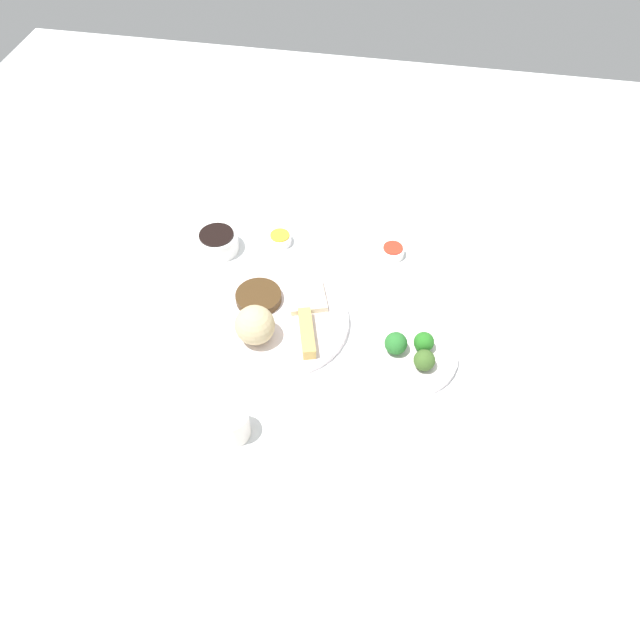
{
  "coord_description": "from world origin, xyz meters",
  "views": [
    {
      "loc": [
        -0.77,
        -0.2,
        0.98
      ],
      "look_at": [
        -0.01,
        -0.06,
        0.06
      ],
      "focal_mm": 34.95,
      "sensor_mm": 36.0,
      "label": 1
    }
  ],
  "objects_px": {
    "broccoli_plate": "(406,353)",
    "teacup": "(233,425)",
    "sauce_ramekin_hot_mustard": "(280,239)",
    "sauce_ramekin_sweet_and_sour": "(393,252)",
    "main_plate": "(282,321)",
    "soy_sauce_bowl": "(218,242)"
  },
  "relations": [
    {
      "from": "soy_sauce_bowl",
      "to": "sauce_ramekin_sweet_and_sour",
      "type": "relative_size",
      "value": 1.77
    },
    {
      "from": "broccoli_plate",
      "to": "teacup",
      "type": "distance_m",
      "value": 0.36
    },
    {
      "from": "sauce_ramekin_sweet_and_sour",
      "to": "sauce_ramekin_hot_mustard",
      "type": "bearing_deg",
      "value": 91.11
    },
    {
      "from": "sauce_ramekin_hot_mustard",
      "to": "sauce_ramekin_sweet_and_sour",
      "type": "height_order",
      "value": "same"
    },
    {
      "from": "main_plate",
      "to": "broccoli_plate",
      "type": "distance_m",
      "value": 0.25
    },
    {
      "from": "main_plate",
      "to": "teacup",
      "type": "distance_m",
      "value": 0.26
    },
    {
      "from": "sauce_ramekin_hot_mustard",
      "to": "sauce_ramekin_sweet_and_sour",
      "type": "distance_m",
      "value": 0.25
    },
    {
      "from": "main_plate",
      "to": "broccoli_plate",
      "type": "height_order",
      "value": "main_plate"
    },
    {
      "from": "broccoli_plate",
      "to": "sauce_ramekin_sweet_and_sour",
      "type": "distance_m",
      "value": 0.28
    },
    {
      "from": "broccoli_plate",
      "to": "teacup",
      "type": "xyz_separation_m",
      "value": [
        -0.22,
        0.28,
        0.02
      ]
    },
    {
      "from": "main_plate",
      "to": "sauce_ramekin_sweet_and_sour",
      "type": "height_order",
      "value": "sauce_ramekin_sweet_and_sour"
    },
    {
      "from": "soy_sauce_bowl",
      "to": "sauce_ramekin_sweet_and_sour",
      "type": "bearing_deg",
      "value": -82.5
    },
    {
      "from": "main_plate",
      "to": "soy_sauce_bowl",
      "type": "relative_size",
      "value": 2.89
    },
    {
      "from": "broccoli_plate",
      "to": "soy_sauce_bowl",
      "type": "bearing_deg",
      "value": 63.36
    },
    {
      "from": "broccoli_plate",
      "to": "sauce_ramekin_hot_mustard",
      "type": "xyz_separation_m",
      "value": [
        0.27,
        0.31,
        0.0
      ]
    },
    {
      "from": "sauce_ramekin_hot_mustard",
      "to": "broccoli_plate",
      "type": "bearing_deg",
      "value": -130.78
    },
    {
      "from": "sauce_ramekin_sweet_and_sour",
      "to": "teacup",
      "type": "height_order",
      "value": "teacup"
    },
    {
      "from": "sauce_ramekin_sweet_and_sour",
      "to": "teacup",
      "type": "distance_m",
      "value": 0.54
    },
    {
      "from": "soy_sauce_bowl",
      "to": "sauce_ramekin_hot_mustard",
      "type": "xyz_separation_m",
      "value": [
        0.05,
        -0.13,
        -0.01
      ]
    },
    {
      "from": "broccoli_plate",
      "to": "sauce_ramekin_sweet_and_sour",
      "type": "relative_size",
      "value": 3.79
    },
    {
      "from": "main_plate",
      "to": "teacup",
      "type": "xyz_separation_m",
      "value": [
        -0.26,
        0.03,
        0.02
      ]
    },
    {
      "from": "main_plate",
      "to": "sauce_ramekin_hot_mustard",
      "type": "bearing_deg",
      "value": 13.84
    }
  ]
}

